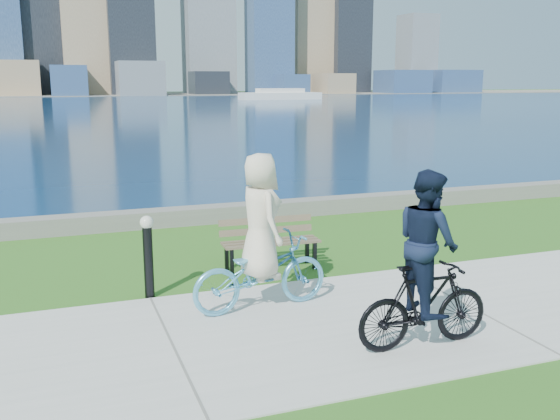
# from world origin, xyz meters

# --- Properties ---
(ground) EXTENTS (320.00, 320.00, 0.00)m
(ground) POSITION_xyz_m (0.00, 0.00, 0.00)
(ground) COLOR #275917
(ground) RESTS_ON ground
(concrete_path) EXTENTS (80.00, 3.50, 0.02)m
(concrete_path) POSITION_xyz_m (0.00, 0.00, 0.01)
(concrete_path) COLOR #B0B0AA
(concrete_path) RESTS_ON ground
(seawall) EXTENTS (90.00, 0.50, 0.35)m
(seawall) POSITION_xyz_m (0.00, 6.20, 0.17)
(seawall) COLOR slate
(seawall) RESTS_ON ground
(bay_water) EXTENTS (320.00, 131.00, 0.01)m
(bay_water) POSITION_xyz_m (0.00, 72.00, 0.00)
(bay_water) COLOR navy
(bay_water) RESTS_ON ground
(far_shore) EXTENTS (320.00, 30.00, 0.12)m
(far_shore) POSITION_xyz_m (0.00, 130.00, 0.06)
(far_shore) COLOR slate
(far_shore) RESTS_ON ground
(ferry_far) EXTENTS (12.69, 3.63, 1.72)m
(ferry_far) POSITION_xyz_m (28.85, 86.06, 0.72)
(ferry_far) COLOR silver
(ferry_far) RESTS_ON ground
(park_bench) EXTENTS (1.60, 0.61, 0.82)m
(park_bench) POSITION_xyz_m (-1.94, 2.58, 0.50)
(park_bench) COLOR black
(park_bench) RESTS_ON ground
(bollard_lamp) EXTENTS (0.19, 0.19, 1.18)m
(bollard_lamp) POSITION_xyz_m (-3.99, 1.83, 0.68)
(bollard_lamp) COLOR black
(bollard_lamp) RESTS_ON ground
(cyclist_woman) EXTENTS (0.85, 1.96, 2.09)m
(cyclist_woman) POSITION_xyz_m (-2.67, 0.84, 0.79)
(cyclist_woman) COLOR #5AB2DC
(cyclist_woman) RESTS_ON ground
(cyclist_man) EXTENTS (0.62, 1.65, 2.05)m
(cyclist_man) POSITION_xyz_m (-1.31, -0.96, 0.88)
(cyclist_man) COLOR black
(cyclist_man) RESTS_ON ground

